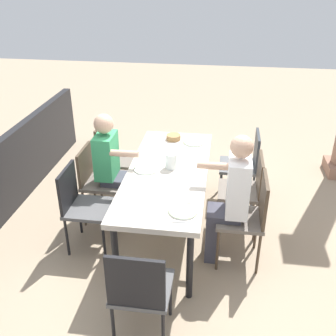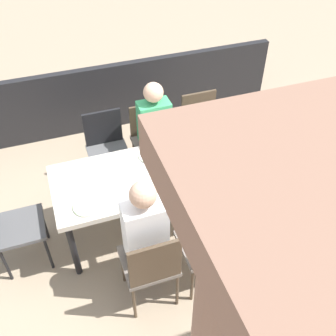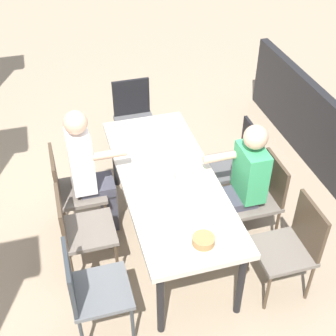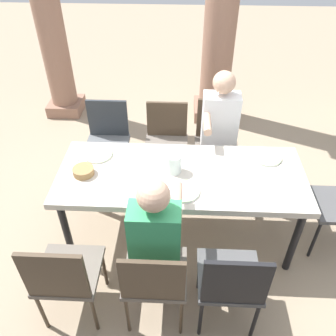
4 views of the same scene
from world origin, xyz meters
The scene contains 22 objects.
ground_plane centered at (0.00, 0.00, 0.00)m, with size 16.00×16.00×0.00m, color gray.
dining_table centered at (0.00, 0.00, 0.69)m, with size 2.02×0.81×0.76m.
chair_west_north centered at (-0.78, 0.82, 0.52)m, with size 0.44×0.44×0.89m.
chair_west_south centered at (-0.78, -0.83, 0.51)m, with size 0.44×0.44×0.89m.
chair_mid_north centered at (-0.16, 0.82, 0.53)m, with size 0.44×0.44×0.89m.
chair_mid_south centered at (-0.16, -0.82, 0.52)m, with size 0.44×0.44×0.87m.
chair_east_north centered at (0.35, 0.83, 0.54)m, with size 0.44×0.44×0.93m.
chair_east_south centered at (0.35, -0.82, 0.52)m, with size 0.44×0.44×0.89m.
chair_head_east centered at (1.43, 0.00, 0.53)m, with size 0.44×0.44×0.91m.
diner_woman_green centered at (-0.16, -0.63, 0.68)m, with size 0.35×0.49×1.27m.
diner_man_white centered at (0.35, 0.64, 0.71)m, with size 0.35×0.49×1.33m.
plate_0 centered at (-0.73, 0.21, 0.77)m, with size 0.25×0.25×0.02m.
fork_0 centered at (-0.88, 0.21, 0.76)m, with size 0.02×0.17×0.01m, color silver.
spoon_0 centered at (-0.58, 0.21, 0.76)m, with size 0.02×0.17×0.01m, color silver.
plate_1 centered at (0.02, -0.22, 0.77)m, with size 0.26×0.26×0.02m.
fork_1 centered at (-0.13, -0.22, 0.76)m, with size 0.02×0.17×0.01m, color silver.
spoon_1 centered at (0.17, -0.22, 0.76)m, with size 0.02×0.17×0.01m, color silver.
plate_2 centered at (0.73, 0.24, 0.77)m, with size 0.25×0.25×0.02m.
fork_2 centered at (0.58, 0.24, 0.76)m, with size 0.02×0.17×0.01m, color silver.
spoon_2 centered at (0.88, 0.24, 0.76)m, with size 0.02×0.17×0.01m, color silver.
water_pitcher centered at (-0.06, 0.03, 0.83)m, with size 0.12×0.12×0.16m.
bread_basket centered at (-0.79, -0.04, 0.79)m, with size 0.17×0.17×0.06m, color #9E7547.
Camera 3 is at (-2.95, 0.83, 3.32)m, focal length 49.42 mm.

